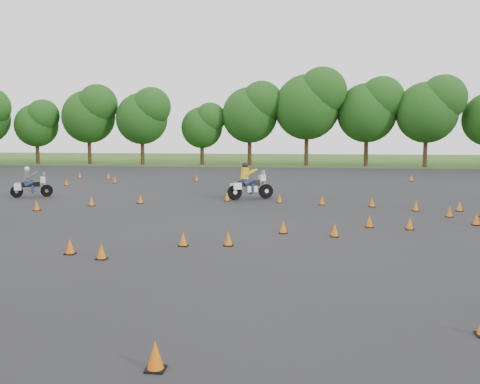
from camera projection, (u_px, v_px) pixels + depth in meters
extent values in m
plane|color=#2D5119|center=(226.00, 240.00, 18.17)|extent=(140.00, 140.00, 0.00)
plane|color=black|center=(245.00, 213.00, 24.09)|extent=(62.00, 62.00, 0.00)
cone|color=#DC5E09|center=(476.00, 220.00, 21.03)|extent=(0.26, 0.26, 0.45)
cone|color=#DC5E09|center=(248.00, 182.00, 36.84)|extent=(0.26, 0.26, 0.45)
cone|color=#DC5E09|center=(411.00, 178.00, 39.57)|extent=(0.26, 0.26, 0.45)
cone|color=#DC5E09|center=(155.00, 356.00, 8.26)|extent=(0.26, 0.26, 0.45)
cone|color=#DC5E09|center=(279.00, 198.00, 27.64)|extent=(0.26, 0.26, 0.45)
cone|color=#DC5E09|center=(80.00, 175.00, 42.16)|extent=(0.26, 0.26, 0.45)
cone|color=#DC5E09|center=(183.00, 239.00, 17.21)|extent=(0.26, 0.26, 0.45)
cone|color=#DC5E09|center=(197.00, 178.00, 39.66)|extent=(0.26, 0.26, 0.45)
cone|color=#DC5E09|center=(335.00, 230.00, 18.73)|extent=(0.26, 0.26, 0.45)
cone|color=#DC5E09|center=(283.00, 227.00, 19.37)|extent=(0.26, 0.26, 0.45)
cone|color=#DC5E09|center=(140.00, 199.00, 27.38)|extent=(0.26, 0.26, 0.45)
cone|color=#DC5E09|center=(37.00, 206.00, 24.91)|extent=(0.26, 0.26, 0.45)
cone|color=#DC5E09|center=(410.00, 224.00, 20.07)|extent=(0.26, 0.26, 0.45)
cone|color=#DC5E09|center=(322.00, 200.00, 26.86)|extent=(0.26, 0.26, 0.45)
cone|color=#DC5E09|center=(369.00, 221.00, 20.57)|extent=(0.26, 0.26, 0.45)
cone|color=#DC5E09|center=(227.00, 197.00, 28.36)|extent=(0.26, 0.26, 0.45)
cone|color=#DC5E09|center=(101.00, 252.00, 15.43)|extent=(0.26, 0.26, 0.45)
cone|color=#DC5E09|center=(67.00, 182.00, 36.40)|extent=(0.26, 0.26, 0.45)
cone|color=#DC5E09|center=(108.00, 176.00, 41.45)|extent=(0.26, 0.26, 0.45)
cone|color=#DC5E09|center=(416.00, 206.00, 24.76)|extent=(0.26, 0.26, 0.45)
cone|color=#DC5E09|center=(70.00, 247.00, 16.07)|extent=(0.26, 0.26, 0.45)
cone|color=#DC5E09|center=(115.00, 180.00, 38.14)|extent=(0.26, 0.26, 0.45)
cone|color=#DC5E09|center=(228.00, 239.00, 17.25)|extent=(0.26, 0.26, 0.45)
cone|color=#DC5E09|center=(460.00, 206.00, 24.69)|extent=(0.26, 0.26, 0.45)
cone|color=#DC5E09|center=(449.00, 212.00, 23.06)|extent=(0.26, 0.26, 0.45)
cone|color=#DC5E09|center=(91.00, 201.00, 26.49)|extent=(0.26, 0.26, 0.45)
cone|color=#DC5E09|center=(261.00, 180.00, 38.31)|extent=(0.26, 0.26, 0.45)
cone|color=#DC5E09|center=(372.00, 202.00, 26.12)|extent=(0.26, 0.26, 0.45)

